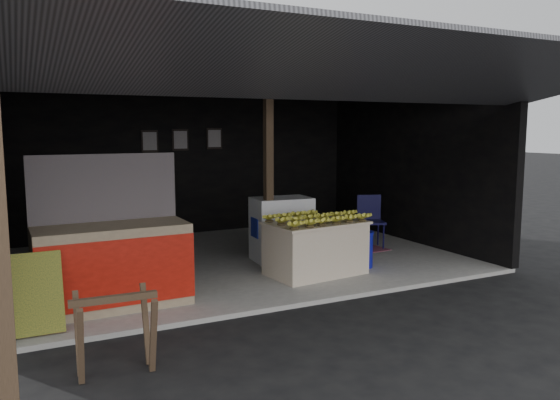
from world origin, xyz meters
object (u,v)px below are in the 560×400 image
plastic_chair (370,216)px  banana_table (316,248)px  sawhorse (115,325)px  water_barrel (361,250)px  neighbor_stall (112,262)px  white_crate (282,229)px

plastic_chair → banana_table: bearing=-125.4°
sawhorse → water_barrel: sawhorse is taller
neighbor_stall → sawhorse: bearing=-100.5°
plastic_chair → white_crate: bearing=-152.5°
neighbor_stall → plastic_chair: bearing=14.9°
neighbor_stall → water_barrel: (3.69, 0.23, -0.27)m
neighbor_stall → sawhorse: neighbor_stall is taller
white_crate → banana_table: bearing=-83.4°
sawhorse → plastic_chair: 5.87m
white_crate → sawhorse: 4.26m
banana_table → plastic_chair: plastic_chair is taller
plastic_chair → water_barrel: bearing=-109.5°
sawhorse → plastic_chair: bearing=34.9°
neighbor_stall → water_barrel: bearing=2.0°
banana_table → white_crate: white_crate is taller
banana_table → sawhorse: (-3.13, -1.95, 0.01)m
water_barrel → plastic_chair: plastic_chair is taller
white_crate → neighbor_stall: (-2.81, -1.17, 0.03)m
banana_table → water_barrel: 0.84m
banana_table → neighbor_stall: 2.87m
neighbor_stall → water_barrel: neighbor_stall is taller
white_crate → neighbor_stall: bearing=-153.7°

